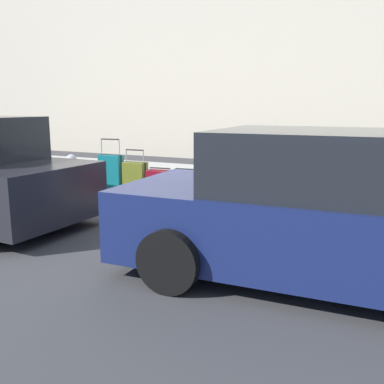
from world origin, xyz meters
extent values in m
plane|color=#333335|center=(0.00, 0.00, 0.00)|extent=(40.00, 40.00, 0.00)
cube|color=#9E9B93|center=(0.00, -2.50, 0.07)|extent=(18.00, 5.00, 0.14)
cube|color=#59601E|center=(-3.51, -0.51, 0.46)|extent=(0.37, 0.20, 0.63)
cube|color=black|center=(-3.51, -0.51, 0.46)|extent=(0.36, 0.05, 0.64)
cylinder|color=gray|center=(-3.66, -0.52, 0.92)|extent=(0.02, 0.02, 0.30)
cylinder|color=gray|center=(-3.36, -0.51, 0.92)|extent=(0.02, 0.02, 0.30)
cylinder|color=black|center=(-3.51, -0.51, 1.07)|extent=(0.30, 0.04, 0.02)
cylinder|color=black|center=(-3.66, -0.52, 0.16)|extent=(0.05, 0.02, 0.04)
cylinder|color=black|center=(-3.36, -0.51, 0.16)|extent=(0.05, 0.02, 0.04)
cube|color=#0F606B|center=(-3.00, -0.41, 0.48)|extent=(0.47, 0.24, 0.69)
cube|color=black|center=(-3.00, -0.41, 0.48)|extent=(0.47, 0.08, 0.70)
cylinder|color=gray|center=(-3.20, -0.39, 0.95)|extent=(0.02, 0.02, 0.24)
cylinder|color=gray|center=(-2.80, -0.43, 0.95)|extent=(0.02, 0.02, 0.24)
cylinder|color=black|center=(-3.00, -0.41, 1.07)|extent=(0.40, 0.06, 0.02)
cylinder|color=black|center=(-3.20, -0.39, 0.16)|extent=(0.05, 0.02, 0.04)
cylinder|color=black|center=(-2.80, -0.43, 0.16)|extent=(0.05, 0.02, 0.04)
cube|color=#9EA0A8|center=(-2.43, -0.51, 0.49)|extent=(0.48, 0.20, 0.71)
cube|color=black|center=(-2.43, -0.51, 0.49)|extent=(0.49, 0.04, 0.72)
cylinder|color=gray|center=(-2.64, -0.51, 0.87)|extent=(0.02, 0.02, 0.04)
cylinder|color=gray|center=(-2.22, -0.51, 0.87)|extent=(0.02, 0.02, 0.04)
cylinder|color=black|center=(-2.43, -0.51, 0.89)|extent=(0.42, 0.03, 0.02)
cylinder|color=black|center=(-2.64, -0.51, 0.16)|extent=(0.04, 0.02, 0.04)
cylinder|color=black|center=(-2.21, -0.51, 0.16)|extent=(0.04, 0.02, 0.04)
cube|color=black|center=(-1.84, -0.48, 0.48)|extent=(0.50, 0.21, 0.68)
cube|color=black|center=(-1.84, -0.48, 0.48)|extent=(0.50, 0.04, 0.69)
cylinder|color=gray|center=(-2.05, -0.48, 0.84)|extent=(0.02, 0.02, 0.04)
cylinder|color=gray|center=(-1.62, -0.48, 0.84)|extent=(0.02, 0.02, 0.04)
cylinder|color=black|center=(-1.84, -0.48, 0.86)|extent=(0.43, 0.03, 0.02)
cylinder|color=black|center=(-2.06, -0.48, 0.16)|extent=(0.04, 0.02, 0.04)
cylinder|color=black|center=(-1.61, -0.48, 0.16)|extent=(0.04, 0.02, 0.04)
cube|color=red|center=(-1.25, -0.42, 0.40)|extent=(0.47, 0.25, 0.52)
cube|color=black|center=(-1.25, -0.42, 0.40)|extent=(0.48, 0.05, 0.53)
cylinder|color=gray|center=(-1.45, -0.41, 0.68)|extent=(0.02, 0.02, 0.04)
cylinder|color=gray|center=(-1.04, -0.42, 0.68)|extent=(0.02, 0.02, 0.04)
cylinder|color=black|center=(-1.25, -0.42, 0.70)|extent=(0.41, 0.03, 0.02)
cylinder|color=black|center=(-1.46, -0.41, 0.16)|extent=(0.04, 0.02, 0.04)
cylinder|color=black|center=(-1.04, -0.42, 0.16)|extent=(0.04, 0.02, 0.04)
cube|color=navy|center=(-0.66, -0.40, 0.42)|extent=(0.52, 0.30, 0.56)
cube|color=black|center=(-0.66, -0.40, 0.42)|extent=(0.51, 0.09, 0.57)
cylinder|color=gray|center=(-0.88, -0.42, 0.72)|extent=(0.02, 0.02, 0.04)
cylinder|color=gray|center=(-0.44, -0.39, 0.72)|extent=(0.02, 0.02, 0.04)
cylinder|color=black|center=(-0.66, -0.40, 0.74)|extent=(0.44, 0.06, 0.02)
cylinder|color=black|center=(-0.88, -0.42, 0.16)|extent=(0.05, 0.02, 0.04)
cylinder|color=black|center=(-0.44, -0.39, 0.16)|extent=(0.05, 0.02, 0.04)
cube|color=maroon|center=(-0.08, -0.48, 0.40)|extent=(0.47, 0.28, 0.53)
cube|color=black|center=(-0.08, -0.48, 0.40)|extent=(0.46, 0.08, 0.54)
cylinder|color=gray|center=(-0.27, -0.49, 0.69)|extent=(0.02, 0.02, 0.04)
cylinder|color=gray|center=(0.12, -0.46, 0.69)|extent=(0.02, 0.02, 0.04)
cylinder|color=black|center=(-0.08, -0.48, 0.71)|extent=(0.39, 0.05, 0.02)
cylinder|color=black|center=(-0.28, -0.49, 0.16)|extent=(0.05, 0.02, 0.04)
cylinder|color=black|center=(0.12, -0.46, 0.16)|extent=(0.05, 0.02, 0.04)
cube|color=#59601E|center=(0.46, -0.51, 0.46)|extent=(0.43, 0.26, 0.64)
cube|color=black|center=(0.46, -0.51, 0.46)|extent=(0.43, 0.07, 0.65)
cylinder|color=gray|center=(0.28, -0.52, 0.89)|extent=(0.02, 0.02, 0.22)
cylinder|color=gray|center=(0.64, -0.50, 0.89)|extent=(0.02, 0.02, 0.22)
cylinder|color=black|center=(0.46, -0.51, 1.00)|extent=(0.36, 0.04, 0.02)
cylinder|color=black|center=(0.28, -0.52, 0.16)|extent=(0.05, 0.02, 0.04)
cylinder|color=black|center=(0.65, -0.50, 0.16)|extent=(0.05, 0.02, 0.04)
cube|color=#0F606B|center=(1.00, -0.51, 0.51)|extent=(0.46, 0.23, 0.75)
cube|color=black|center=(1.00, -0.51, 0.51)|extent=(0.46, 0.07, 0.76)
cylinder|color=gray|center=(0.81, -0.52, 1.03)|extent=(0.02, 0.02, 0.29)
cylinder|color=gray|center=(1.19, -0.49, 1.03)|extent=(0.02, 0.02, 0.29)
cylinder|color=black|center=(1.00, -0.51, 1.18)|extent=(0.39, 0.05, 0.02)
cylinder|color=black|center=(0.80, -0.52, 0.16)|extent=(0.05, 0.02, 0.04)
cylinder|color=black|center=(1.20, -0.49, 0.16)|extent=(0.05, 0.02, 0.04)
cylinder|color=#99999E|center=(1.92, -0.47, 0.42)|extent=(0.20, 0.20, 0.56)
sphere|color=#99999E|center=(1.92, -0.47, 0.75)|extent=(0.21, 0.21, 0.21)
cylinder|color=#99999E|center=(2.07, -0.47, 0.45)|extent=(0.09, 0.10, 0.09)
cylinder|color=#99999E|center=(1.77, -0.47, 0.45)|extent=(0.09, 0.10, 0.09)
cylinder|color=#333338|center=(2.63, -0.32, 0.51)|extent=(0.15, 0.15, 0.73)
cube|color=#141E4C|center=(-3.27, 1.68, 0.56)|extent=(4.36, 1.95, 0.76)
cube|color=black|center=(-3.27, 1.68, 1.25)|extent=(2.29, 1.73, 0.62)
cylinder|color=black|center=(-1.98, 2.64, 0.32)|extent=(0.65, 0.24, 0.64)
cylinder|color=black|center=(-1.91, 0.83, 0.32)|extent=(0.65, 0.24, 0.64)
cylinder|color=black|center=(0.92, 0.81, 0.32)|extent=(0.65, 0.24, 0.64)
camera|label=1|loc=(-3.91, 6.14, 1.79)|focal=40.67mm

